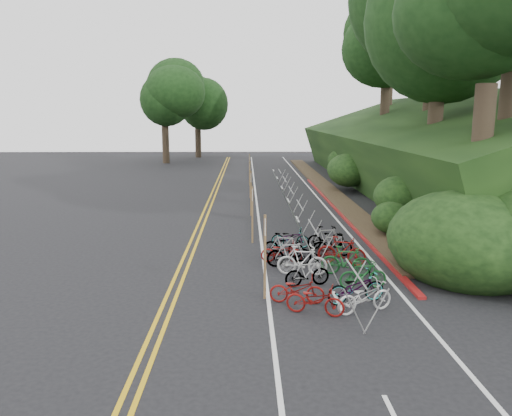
# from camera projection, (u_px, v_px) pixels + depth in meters

# --- Properties ---
(ground) EXTENTS (120.00, 120.00, 0.00)m
(ground) POSITION_uv_depth(u_px,v_px,m) (237.00, 280.00, 17.05)
(ground) COLOR black
(ground) RESTS_ON ground
(road_markings) EXTENTS (7.47, 80.00, 0.01)m
(road_markings) POSITION_uv_depth(u_px,v_px,m) (252.00, 219.00, 26.98)
(road_markings) COLOR gold
(road_markings) RESTS_ON ground
(red_curb) EXTENTS (0.25, 28.00, 0.10)m
(red_curb) POSITION_uv_depth(u_px,v_px,m) (339.00, 211.00, 28.94)
(red_curb) COLOR maroon
(red_curb) RESTS_ON ground
(embankment) EXTENTS (14.30, 48.14, 9.11)m
(embankment) POSITION_uv_depth(u_px,v_px,m) (423.00, 157.00, 35.53)
(embankment) COLOR black
(embankment) RESTS_ON ground
(tree_cluster) EXTENTS (32.50, 54.08, 18.48)m
(tree_cluster) POSITION_uv_depth(u_px,v_px,m) (373.00, 32.00, 36.76)
(tree_cluster) COLOR #2D2319
(tree_cluster) RESTS_ON ground
(bike_rack_front) EXTENTS (1.19, 2.67, 1.27)m
(bike_rack_front) POSITION_uv_depth(u_px,v_px,m) (355.00, 285.00, 13.86)
(bike_rack_front) COLOR gray
(bike_rack_front) RESTS_ON ground
(bike_racks_rest) EXTENTS (1.14, 23.00, 1.17)m
(bike_racks_rest) POSITION_uv_depth(u_px,v_px,m) (291.00, 195.00, 29.72)
(bike_racks_rest) COLOR gray
(bike_racks_rest) RESTS_ON ground
(signpost_near) EXTENTS (0.08, 0.40, 2.63)m
(signpost_near) POSITION_uv_depth(u_px,v_px,m) (265.00, 251.00, 15.04)
(signpost_near) COLOR brown
(signpost_near) RESTS_ON ground
(signposts_rest) EXTENTS (0.08, 18.40, 2.50)m
(signposts_rest) POSITION_uv_depth(u_px,v_px,m) (251.00, 183.00, 30.55)
(signposts_rest) COLOR brown
(signposts_rest) RESTS_ON ground
(bike_front) EXTENTS (0.70, 1.64, 0.84)m
(bike_front) POSITION_uv_depth(u_px,v_px,m) (282.00, 252.00, 18.99)
(bike_front) COLOR maroon
(bike_front) RESTS_ON ground
(bike_valet) EXTENTS (3.10, 8.97, 1.10)m
(bike_valet) POSITION_uv_depth(u_px,v_px,m) (323.00, 264.00, 17.26)
(bike_valet) COLOR maroon
(bike_valet) RESTS_ON ground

